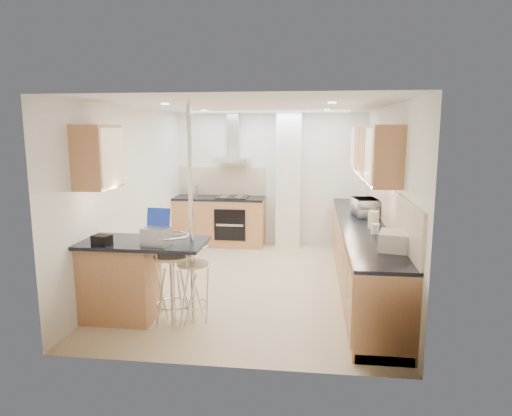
# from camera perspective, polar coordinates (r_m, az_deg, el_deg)

# --- Properties ---
(ground) EXTENTS (4.80, 4.80, 0.00)m
(ground) POSITION_cam_1_polar(r_m,az_deg,el_deg) (6.69, -0.09, -9.27)
(ground) COLOR #C6B484
(ground) RESTS_ON ground
(room_shell) EXTENTS (3.64, 4.84, 2.51)m
(room_shell) POSITION_cam_1_polar(r_m,az_deg,el_deg) (6.69, 3.07, 4.27)
(room_shell) COLOR white
(room_shell) RESTS_ON ground
(right_counter) EXTENTS (0.63, 4.40, 0.92)m
(right_counter) POSITION_cam_1_polar(r_m,az_deg,el_deg) (6.54, 13.12, -5.75)
(right_counter) COLOR #AB7B44
(right_counter) RESTS_ON ground
(back_counter) EXTENTS (1.70, 0.63, 0.92)m
(back_counter) POSITION_cam_1_polar(r_m,az_deg,el_deg) (8.72, -4.55, -1.61)
(back_counter) COLOR #AB7B44
(back_counter) RESTS_ON ground
(peninsula) EXTENTS (1.47, 0.72, 0.94)m
(peninsula) POSITION_cam_1_polar(r_m,az_deg,el_deg) (5.47, -14.00, -8.76)
(peninsula) COLOR #AB7B44
(peninsula) RESTS_ON ground
(microwave) EXTENTS (0.40, 0.52, 0.26)m
(microwave) POSITION_cam_1_polar(r_m,az_deg,el_deg) (6.90, 13.51, 0.07)
(microwave) COLOR white
(microwave) RESTS_ON right_counter
(laptop) EXTENTS (0.30, 0.24, 0.20)m
(laptop) POSITION_cam_1_polar(r_m,az_deg,el_deg) (5.09, -12.36, -3.49)
(laptop) COLOR #A6A8AE
(laptop) RESTS_ON peninsula
(bag) EXTENTS (0.22, 0.18, 0.11)m
(bag) POSITION_cam_1_polar(r_m,az_deg,el_deg) (5.29, -18.70, -3.80)
(bag) COLOR black
(bag) RESTS_ON peninsula
(bar_stool_near) EXTENTS (0.54, 0.54, 1.06)m
(bar_stool_near) POSITION_cam_1_polar(r_m,az_deg,el_deg) (5.26, -10.41, -8.76)
(bar_stool_near) COLOR tan
(bar_stool_near) RESTS_ON ground
(bar_stool_end) EXTENTS (0.53, 0.53, 0.91)m
(bar_stool_end) POSITION_cam_1_polar(r_m,az_deg,el_deg) (5.32, -7.86, -9.30)
(bar_stool_end) COLOR tan
(bar_stool_end) RESTS_ON ground
(jar_a) EXTENTS (0.16, 0.16, 0.20)m
(jar_a) POSITION_cam_1_polar(r_m,az_deg,el_deg) (7.16, 12.17, 0.22)
(jar_a) COLOR silver
(jar_a) RESTS_ON right_counter
(jar_b) EXTENTS (0.14, 0.14, 0.17)m
(jar_b) POSITION_cam_1_polar(r_m,az_deg,el_deg) (7.84, 13.15, 0.88)
(jar_b) COLOR silver
(jar_b) RESTS_ON right_counter
(jar_c) EXTENTS (0.19, 0.19, 0.22)m
(jar_c) POSITION_cam_1_polar(r_m,az_deg,el_deg) (6.11, 14.46, -1.41)
(jar_c) COLOR beige
(jar_c) RESTS_ON right_counter
(jar_d) EXTENTS (0.13, 0.13, 0.13)m
(jar_d) POSITION_cam_1_polar(r_m,az_deg,el_deg) (5.79, 14.66, -2.53)
(jar_d) COLOR white
(jar_d) RESTS_ON right_counter
(bread_bin) EXTENTS (0.37, 0.43, 0.20)m
(bread_bin) POSITION_cam_1_polar(r_m,az_deg,el_deg) (5.07, 16.86, -3.97)
(bread_bin) COLOR silver
(bread_bin) RESTS_ON right_counter
(kettle) EXTENTS (0.16, 0.16, 0.21)m
(kettle) POSITION_cam_1_polar(r_m,az_deg,el_deg) (8.82, -7.73, 2.17)
(kettle) COLOR silver
(kettle) RESTS_ON back_counter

